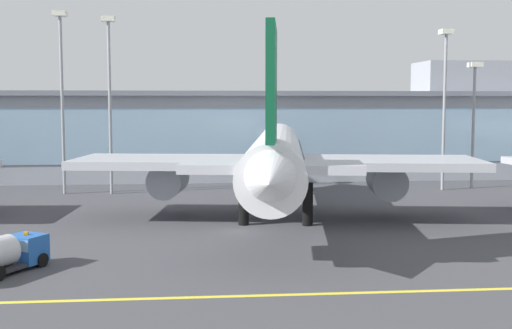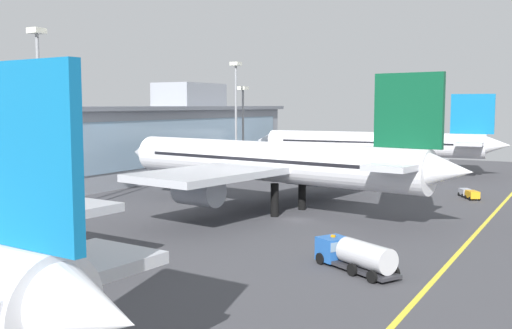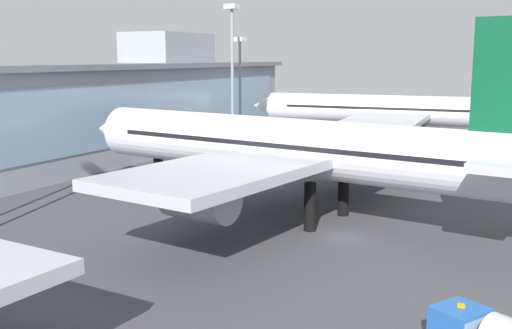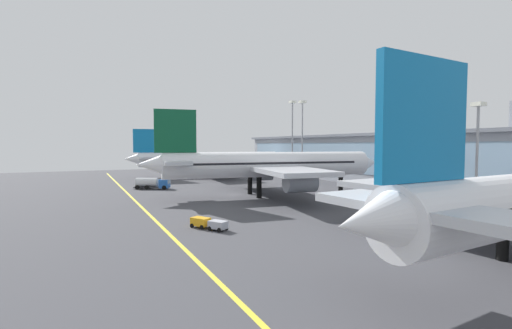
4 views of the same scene
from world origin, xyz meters
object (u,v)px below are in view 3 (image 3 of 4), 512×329
object	(u,v)px
apron_light_mast_west	(232,59)
apron_light_mast_far_east	(240,76)
airliner_far_right	(402,111)
airliner_near_right	(298,149)

from	to	relation	value
apron_light_mast_west	apron_light_mast_far_east	size ratio (longest dim) A/B	1.25
airliner_far_right	apron_light_mast_west	size ratio (longest dim) A/B	2.42
airliner_near_right	apron_light_mast_far_east	bearing A→B (deg)	-45.92
airliner_near_right	apron_light_mast_west	bearing A→B (deg)	-42.92
airliner_near_right	apron_light_mast_far_east	size ratio (longest dim) A/B	3.04
airliner_near_right	airliner_far_right	xyz separation A→B (m)	(54.00, 2.56, -0.58)
airliner_far_right	airliner_near_right	bearing A→B (deg)	88.37
airliner_far_right	apron_light_mast_far_east	size ratio (longest dim) A/B	3.02
airliner_far_right	apron_light_mast_west	world-z (taller)	apron_light_mast_west
airliner_far_right	apron_light_mast_far_east	bearing A→B (deg)	41.22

